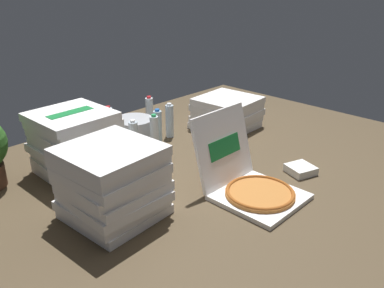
{
  "coord_description": "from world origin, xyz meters",
  "views": [
    {
      "loc": [
        -1.66,
        -1.49,
        1.12
      ],
      "look_at": [
        -0.02,
        0.1,
        0.14
      ],
      "focal_mm": 37.69,
      "sensor_mm": 36.0,
      "label": 1
    }
  ],
  "objects_px": {
    "pizza_stack_right_mid": "(227,113)",
    "water_bottle_0": "(154,133)",
    "pizza_stack_left_far": "(112,183)",
    "water_bottle_5": "(170,121)",
    "water_bottle_2": "(150,113)",
    "ice_bucket": "(134,130)",
    "pizza_stack_right_far": "(76,143)",
    "open_pizza_box": "(249,181)",
    "napkin_pile": "(301,169)",
    "water_bottle_1": "(115,133)",
    "water_bottle_3": "(134,139)",
    "water_bottle_6": "(109,124)",
    "water_bottle_4": "(158,127)"
  },
  "relations": [
    {
      "from": "pizza_stack_right_mid",
      "to": "water_bottle_3",
      "type": "distance_m",
      "value": 0.84
    },
    {
      "from": "water_bottle_2",
      "to": "napkin_pile",
      "type": "bearing_deg",
      "value": -83.85
    },
    {
      "from": "water_bottle_2",
      "to": "ice_bucket",
      "type": "bearing_deg",
      "value": -153.66
    },
    {
      "from": "pizza_stack_right_mid",
      "to": "water_bottle_6",
      "type": "height_order",
      "value": "water_bottle_6"
    },
    {
      "from": "water_bottle_4",
      "to": "water_bottle_0",
      "type": "bearing_deg",
      "value": -143.07
    },
    {
      "from": "pizza_stack_right_mid",
      "to": "water_bottle_0",
      "type": "relative_size",
      "value": 1.79
    },
    {
      "from": "water_bottle_6",
      "to": "water_bottle_5",
      "type": "bearing_deg",
      "value": -36.82
    },
    {
      "from": "pizza_stack_right_mid",
      "to": "water_bottle_0",
      "type": "xyz_separation_m",
      "value": [
        -0.67,
        0.07,
        0.0
      ]
    },
    {
      "from": "open_pizza_box",
      "to": "pizza_stack_right_mid",
      "type": "height_order",
      "value": "open_pizza_box"
    },
    {
      "from": "water_bottle_2",
      "to": "water_bottle_0",
      "type": "bearing_deg",
      "value": -126.06
    },
    {
      "from": "pizza_stack_right_far",
      "to": "ice_bucket",
      "type": "distance_m",
      "value": 0.56
    },
    {
      "from": "pizza_stack_right_far",
      "to": "water_bottle_6",
      "type": "distance_m",
      "value": 0.52
    },
    {
      "from": "pizza_stack_left_far",
      "to": "water_bottle_5",
      "type": "distance_m",
      "value": 1.08
    },
    {
      "from": "pizza_stack_right_far",
      "to": "napkin_pile",
      "type": "relative_size",
      "value": 3.04
    },
    {
      "from": "pizza_stack_left_far",
      "to": "water_bottle_1",
      "type": "xyz_separation_m",
      "value": [
        0.5,
        0.67,
        -0.07
      ]
    },
    {
      "from": "pizza_stack_left_far",
      "to": "water_bottle_1",
      "type": "relative_size",
      "value": 1.8
    },
    {
      "from": "ice_bucket",
      "to": "pizza_stack_right_mid",
      "type": "bearing_deg",
      "value": -23.52
    },
    {
      "from": "water_bottle_2",
      "to": "water_bottle_1",
      "type": "bearing_deg",
      "value": -161.67
    },
    {
      "from": "pizza_stack_left_far",
      "to": "pizza_stack_right_far",
      "type": "height_order",
      "value": "pizza_stack_right_far"
    },
    {
      "from": "pizza_stack_left_far",
      "to": "water_bottle_5",
      "type": "height_order",
      "value": "pizza_stack_left_far"
    },
    {
      "from": "water_bottle_2",
      "to": "napkin_pile",
      "type": "distance_m",
      "value": 1.24
    },
    {
      "from": "ice_bucket",
      "to": "water_bottle_6",
      "type": "distance_m",
      "value": 0.18
    },
    {
      "from": "water_bottle_2",
      "to": "napkin_pile",
      "type": "relative_size",
      "value": 1.72
    },
    {
      "from": "open_pizza_box",
      "to": "pizza_stack_right_far",
      "type": "bearing_deg",
      "value": 118.96
    },
    {
      "from": "water_bottle_2",
      "to": "water_bottle_4",
      "type": "bearing_deg",
      "value": -120.15
    },
    {
      "from": "water_bottle_3",
      "to": "napkin_pile",
      "type": "bearing_deg",
      "value": -59.02
    },
    {
      "from": "napkin_pile",
      "to": "water_bottle_0",
      "type": "bearing_deg",
      "value": 113.18
    },
    {
      "from": "water_bottle_3",
      "to": "water_bottle_1",
      "type": "bearing_deg",
      "value": 95.21
    },
    {
      "from": "open_pizza_box",
      "to": "napkin_pile",
      "type": "height_order",
      "value": "open_pizza_box"
    },
    {
      "from": "ice_bucket",
      "to": "water_bottle_1",
      "type": "bearing_deg",
      "value": -174.16
    },
    {
      "from": "water_bottle_2",
      "to": "pizza_stack_left_far",
      "type": "bearing_deg",
      "value": -138.69
    },
    {
      "from": "pizza_stack_right_far",
      "to": "water_bottle_4",
      "type": "bearing_deg",
      "value": -1.43
    },
    {
      "from": "water_bottle_3",
      "to": "water_bottle_6",
      "type": "height_order",
      "value": "same"
    },
    {
      "from": "pizza_stack_right_mid",
      "to": "water_bottle_0",
      "type": "height_order",
      "value": "water_bottle_0"
    },
    {
      "from": "open_pizza_box",
      "to": "pizza_stack_left_far",
      "type": "bearing_deg",
      "value": 151.27
    },
    {
      "from": "pizza_stack_right_far",
      "to": "water_bottle_2",
      "type": "distance_m",
      "value": 0.83
    },
    {
      "from": "ice_bucket",
      "to": "water_bottle_0",
      "type": "bearing_deg",
      "value": -89.72
    },
    {
      "from": "water_bottle_5",
      "to": "napkin_pile",
      "type": "height_order",
      "value": "water_bottle_5"
    },
    {
      "from": "water_bottle_0",
      "to": "water_bottle_3",
      "type": "distance_m",
      "value": 0.16
    },
    {
      "from": "water_bottle_0",
      "to": "water_bottle_4",
      "type": "xyz_separation_m",
      "value": [
        0.09,
        0.07,
        0.0
      ]
    },
    {
      "from": "water_bottle_2",
      "to": "pizza_stack_right_far",
      "type": "bearing_deg",
      "value": -161.77
    },
    {
      "from": "pizza_stack_left_far",
      "to": "water_bottle_1",
      "type": "distance_m",
      "value": 0.84
    },
    {
      "from": "water_bottle_2",
      "to": "water_bottle_6",
      "type": "distance_m",
      "value": 0.36
    },
    {
      "from": "water_bottle_1",
      "to": "water_bottle_0",
      "type": "bearing_deg",
      "value": -48.05
    },
    {
      "from": "water_bottle_3",
      "to": "napkin_pile",
      "type": "xyz_separation_m",
      "value": [
        0.54,
        -0.91,
        -0.1
      ]
    },
    {
      "from": "water_bottle_1",
      "to": "water_bottle_5",
      "type": "xyz_separation_m",
      "value": [
        0.42,
        -0.1,
        0.0
      ]
    },
    {
      "from": "water_bottle_4",
      "to": "water_bottle_6",
      "type": "distance_m",
      "value": 0.36
    },
    {
      "from": "water_bottle_6",
      "to": "water_bottle_4",
      "type": "bearing_deg",
      "value": -55.94
    },
    {
      "from": "pizza_stack_left_far",
      "to": "water_bottle_3",
      "type": "height_order",
      "value": "pizza_stack_left_far"
    },
    {
      "from": "pizza_stack_right_far",
      "to": "water_bottle_5",
      "type": "xyz_separation_m",
      "value": [
        0.77,
        0.02,
        -0.07
      ]
    }
  ]
}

